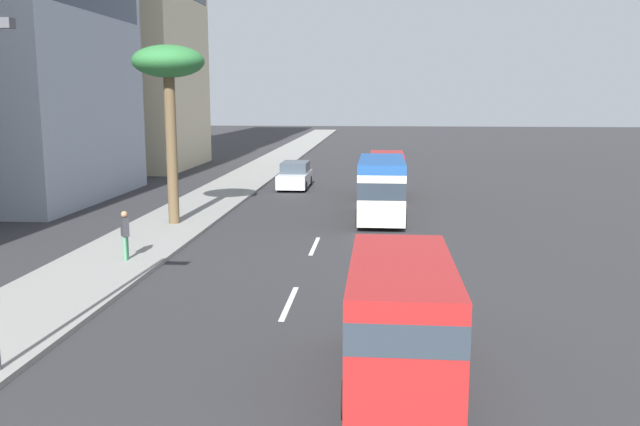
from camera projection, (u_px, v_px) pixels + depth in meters
ground_plane at (333, 205)px, 36.81m from camera, size 198.00×198.00×0.00m
sidewalk_right at (208, 202)px, 37.41m from camera, size 162.00×3.82×0.15m
lane_stripe_mid at (289, 303)px, 19.28m from camera, size 3.20×0.16×0.01m
lane_stripe_far at (315, 246)px, 26.64m from camera, size 3.20×0.16×0.01m
minibus_lead at (381, 187)px, 31.93m from camera, size 6.25×2.27×2.94m
car_second at (295, 176)px, 43.38m from camera, size 4.73×1.88×1.69m
van_third at (387, 172)px, 39.59m from camera, size 4.93×2.10×2.56m
van_fourth at (401, 315)px, 13.62m from camera, size 5.38×2.20×2.59m
pedestrian_mid_block at (125, 233)px, 23.63m from camera, size 0.39×0.37×1.75m
palm_tree at (169, 70)px, 29.52m from camera, size 3.16×3.16×7.93m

